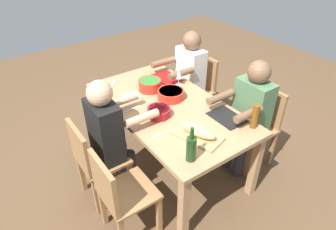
# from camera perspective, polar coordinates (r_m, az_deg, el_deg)

# --- Properties ---
(ground_plane) EXTENTS (8.00, 8.00, 0.00)m
(ground_plane) POSITION_cam_1_polar(r_m,az_deg,el_deg) (3.26, 0.00, -9.14)
(ground_plane) COLOR brown
(dining_table) EXTENTS (1.71, 0.94, 0.74)m
(dining_table) POSITION_cam_1_polar(r_m,az_deg,el_deg) (2.85, 0.00, 0.43)
(dining_table) COLOR #A87F56
(dining_table) RESTS_ON ground_plane
(chair_near_right) EXTENTS (0.40, 0.40, 0.85)m
(chair_near_right) POSITION_cam_1_polar(r_m,az_deg,el_deg) (2.36, -9.50, -14.67)
(chair_near_right) COLOR #9E7044
(chair_near_right) RESTS_ON ground_plane
(chair_far_right) EXTENTS (0.40, 0.40, 0.85)m
(chair_far_right) POSITION_cam_1_polar(r_m,az_deg,el_deg) (3.15, 16.99, -1.41)
(chair_far_right) COLOR #9E7044
(chair_far_right) RESTS_ON ground_plane
(diner_far_right) EXTENTS (0.41, 0.53, 1.20)m
(diner_far_right) POSITION_cam_1_polar(r_m,az_deg,el_deg) (2.90, 15.37, 0.78)
(diner_far_right) COLOR #2D2D38
(diner_far_right) RESTS_ON ground_plane
(chair_near_center) EXTENTS (0.40, 0.40, 0.85)m
(chair_near_center) POSITION_cam_1_polar(r_m,az_deg,el_deg) (2.68, -14.17, -8.18)
(chair_near_center) COLOR #9E7044
(chair_near_center) RESTS_ON ground_plane
(diner_near_center) EXTENTS (0.41, 0.53, 1.20)m
(diner_near_center) POSITION_cam_1_polar(r_m,az_deg,el_deg) (2.59, -11.13, -3.19)
(diner_near_center) COLOR #2D2D38
(diner_near_center) RESTS_ON ground_plane
(chair_far_left) EXTENTS (0.40, 0.40, 0.85)m
(chair_far_left) POSITION_cam_1_polar(r_m,az_deg,el_deg) (3.68, 5.92, 5.57)
(chair_far_left) COLOR #9E7044
(chair_far_left) RESTS_ON ground_plane
(diner_far_left) EXTENTS (0.41, 0.53, 1.20)m
(diner_far_left) POSITION_cam_1_polar(r_m,az_deg,el_deg) (3.47, 3.79, 7.84)
(diner_far_left) COLOR #2D2D38
(diner_far_left) RESTS_ON ground_plane
(serving_bowl_pasta) EXTENTS (0.21, 0.21, 0.08)m
(serving_bowl_pasta) POSITION_cam_1_polar(r_m,az_deg,el_deg) (2.63, -1.78, 0.70)
(serving_bowl_pasta) COLOR #B21923
(serving_bowl_pasta) RESTS_ON dining_table
(serving_bowl_greens) EXTENTS (0.24, 0.24, 0.11)m
(serving_bowl_greens) POSITION_cam_1_polar(r_m,az_deg,el_deg) (3.04, -3.48, 5.96)
(serving_bowl_greens) COLOR red
(serving_bowl_greens) RESTS_ON dining_table
(serving_bowl_fruit) EXTENTS (0.26, 0.26, 0.09)m
(serving_bowl_fruit) POSITION_cam_1_polar(r_m,az_deg,el_deg) (2.89, 0.53, 4.11)
(serving_bowl_fruit) COLOR red
(serving_bowl_fruit) RESTS_ON dining_table
(cutting_board) EXTENTS (0.45, 0.33, 0.02)m
(cutting_board) POSITION_cam_1_polar(r_m,az_deg,el_deg) (2.42, 5.73, -4.01)
(cutting_board) COLOR tan
(cutting_board) RESTS_ON dining_table
(bread_loaf) EXTENTS (0.34, 0.20, 0.09)m
(bread_loaf) POSITION_cam_1_polar(r_m,az_deg,el_deg) (2.39, 5.80, -2.98)
(bread_loaf) COLOR tan
(bread_loaf) RESTS_ON cutting_board
(wine_bottle) EXTENTS (0.08, 0.08, 0.29)m
(wine_bottle) POSITION_cam_1_polar(r_m,az_deg,el_deg) (2.15, 4.51, -6.41)
(wine_bottle) COLOR #193819
(wine_bottle) RESTS_ON dining_table
(beer_bottle) EXTENTS (0.06, 0.06, 0.22)m
(beer_bottle) POSITION_cam_1_polar(r_m,az_deg,el_deg) (2.56, 16.46, -0.25)
(beer_bottle) COLOR brown
(beer_bottle) RESTS_ON dining_table
(wine_glass) EXTENTS (0.08, 0.08, 0.17)m
(wine_glass) POSITION_cam_1_polar(r_m,az_deg,el_deg) (3.10, 2.10, 7.78)
(wine_glass) COLOR silver
(wine_glass) RESTS_ON dining_table
(fork_near_right) EXTENTS (0.02, 0.17, 0.01)m
(fork_near_right) POSITION_cam_1_polar(r_m,az_deg,el_deg) (2.43, -1.53, -3.77)
(fork_near_right) COLOR silver
(fork_near_right) RESTS_ON dining_table
(placemat_far_right) EXTENTS (0.32, 0.23, 0.01)m
(placemat_far_right) POSITION_cam_1_polar(r_m,az_deg,el_deg) (2.68, 11.31, -0.44)
(placemat_far_right) COLOR black
(placemat_far_right) RESTS_ON dining_table
(fork_near_center) EXTENTS (0.02, 0.17, 0.01)m
(fork_near_center) POSITION_cam_1_polar(r_m,az_deg,el_deg) (2.76, -6.98, 1.18)
(fork_near_center) COLOR silver
(fork_near_center) RESTS_ON dining_table
(placemat_far_left) EXTENTS (0.32, 0.23, 0.01)m
(placemat_far_left) POSITION_cam_1_polar(r_m,az_deg,el_deg) (3.29, -0.28, 7.22)
(placemat_far_left) COLOR maroon
(placemat_far_left) RESTS_ON dining_table
(carving_knife) EXTENTS (0.19, 0.17, 0.01)m
(carving_knife) POSITION_cam_1_polar(r_m,az_deg,el_deg) (3.19, -10.69, 5.64)
(carving_knife) COLOR silver
(carving_knife) RESTS_ON dining_table
(napkin_stack) EXTENTS (0.16, 0.16, 0.02)m
(napkin_stack) POSITION_cam_1_polar(r_m,az_deg,el_deg) (2.94, -6.86, 3.56)
(napkin_stack) COLOR white
(napkin_stack) RESTS_ON dining_table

